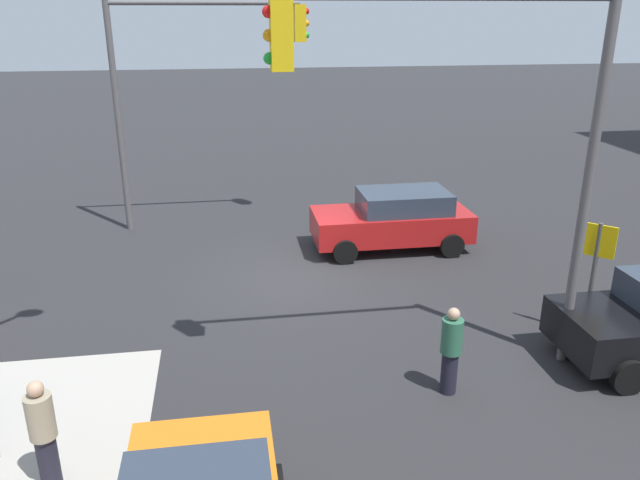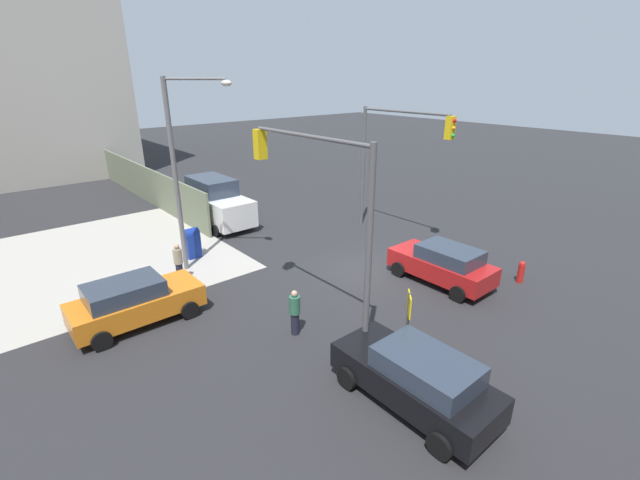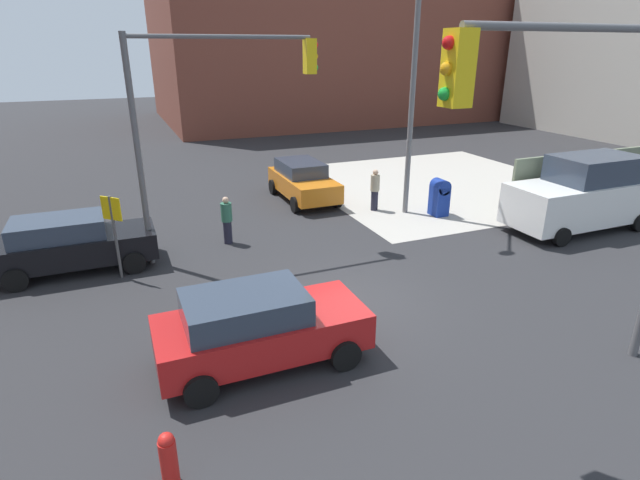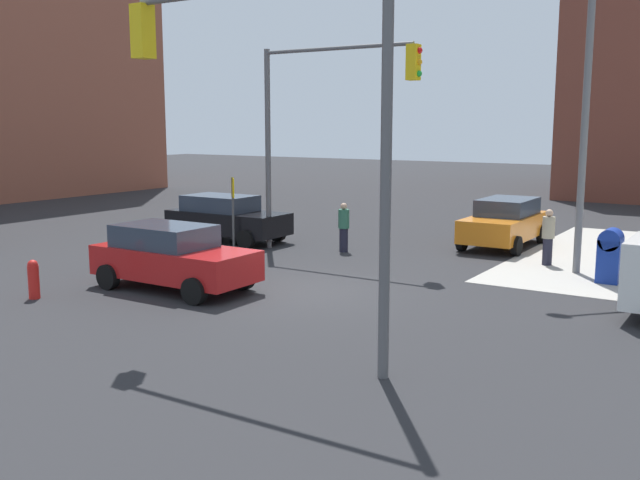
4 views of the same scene
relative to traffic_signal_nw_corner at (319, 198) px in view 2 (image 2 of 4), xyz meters
The scene contains 15 objects.
ground_plane 6.89m from the traffic_signal_nw_corner, 62.11° to the right, with size 120.00×120.00×0.00m, color #28282B.
sidewalk_corner 13.09m from the traffic_signal_nw_corner, 21.57° to the left, with size 12.00×12.00×0.01m, color #ADA89E.
construction_fence 22.14m from the traffic_signal_nw_corner, ahead, with size 22.91×0.12×2.40m, color slate.
traffic_signal_nw_corner is the anchor object (origin of this frame).
traffic_signal_se_corner 10.18m from the traffic_signal_nw_corner, 62.19° to the right, with size 5.59×0.36×6.50m.
street_lamp_corner 7.40m from the traffic_signal_nw_corner, ahead, with size 2.00×2.05×8.00m.
warning_sign_two_way 4.32m from the traffic_signal_nw_corner, 165.72° to the right, with size 0.48×0.48×2.40m.
mailbox_blue 9.43m from the traffic_signal_nw_corner, ahead, with size 0.56×0.64×1.43m.
fire_hydrant 9.99m from the traffic_signal_nw_corner, 106.75° to the right, with size 0.26×0.26×0.94m.
coupe_black 5.69m from the traffic_signal_nw_corner, behind, with size 4.41×2.02×1.62m.
hatchback_red 7.29m from the traffic_signal_nw_corner, 94.84° to the right, with size 4.25×2.02×1.62m.
sedan_orange 7.38m from the traffic_signal_nw_corner, 45.07° to the left, with size 2.02×4.26×1.62m.
van_white_delivery 13.07m from the traffic_signal_nw_corner, 12.34° to the right, with size 5.40×2.32×2.62m.
pedestrian_crossing 7.85m from the traffic_signal_nw_corner, 16.90° to the left, with size 0.36×0.36×1.66m.
pedestrian_waiting 3.89m from the traffic_signal_nw_corner, 61.41° to the left, with size 0.36×0.36×1.60m.
Camera 2 is at (-11.80, 12.42, 8.05)m, focal length 24.00 mm.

